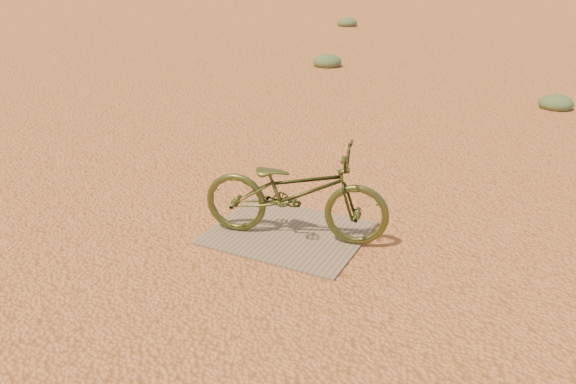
% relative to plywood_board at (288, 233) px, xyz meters
% --- Properties ---
extents(ground, '(120.00, 120.00, 0.00)m').
position_rel_plywood_board_xyz_m(ground, '(-0.19, -0.13, -0.01)').
color(ground, '#D9804C').
rests_on(ground, ground).
extents(plywood_board, '(1.43, 1.17, 0.02)m').
position_rel_plywood_board_xyz_m(plywood_board, '(0.00, 0.00, 0.00)').
color(plywood_board, '#7C6B55').
rests_on(plywood_board, ground).
extents(bicycle, '(1.82, 0.98, 0.91)m').
position_rel_plywood_board_xyz_m(bicycle, '(0.10, -0.04, 0.46)').
color(bicycle, '#3C451D').
rests_on(bicycle, plywood_board).
extents(kale_a, '(0.67, 0.67, 0.37)m').
position_rel_plywood_board_xyz_m(kale_a, '(-2.99, 8.03, -0.01)').
color(kale_a, '#4C613F').
rests_on(kale_a, ground).
extents(kale_b, '(0.57, 0.57, 0.31)m').
position_rel_plywood_board_xyz_m(kale_b, '(2.03, 6.25, -0.01)').
color(kale_b, '#4C613F').
rests_on(kale_b, ground).
extents(kale_c, '(0.72, 0.72, 0.40)m').
position_rel_plywood_board_xyz_m(kale_c, '(-5.34, 15.43, -0.01)').
color(kale_c, '#4C613F').
rests_on(kale_c, ground).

